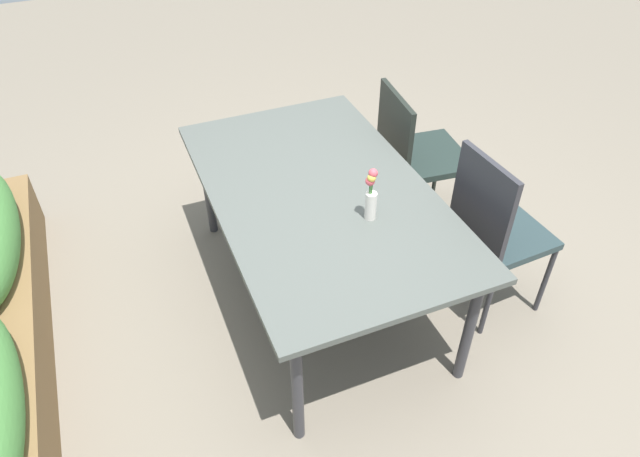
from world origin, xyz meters
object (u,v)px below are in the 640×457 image
at_px(chair_near_right, 415,150).
at_px(dining_table, 320,199).
at_px(chair_near_left, 494,226).
at_px(flower_vase, 371,196).

bearing_deg(chair_near_right, dining_table, -56.86).
height_order(chair_near_left, flower_vase, flower_vase).
height_order(dining_table, flower_vase, flower_vase).
distance_m(dining_table, flower_vase, 0.36).
relative_size(dining_table, flower_vase, 6.45).
bearing_deg(chair_near_right, flower_vase, -37.60).
xyz_separation_m(chair_near_right, chair_near_left, (-0.80, 0.00, 0.02)).
relative_size(chair_near_right, chair_near_left, 0.94).
bearing_deg(dining_table, flower_vase, -155.05).
relative_size(dining_table, chair_near_right, 1.90).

